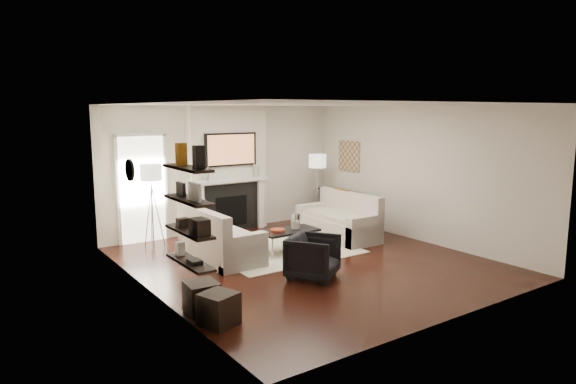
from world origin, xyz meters
TOP-DOWN VIEW (x-y plane):
  - room_envelope at (0.00, 0.00)m, footprint 6.00×6.00m
  - chimney_breast at (0.00, 2.88)m, footprint 1.80×0.25m
  - fireplace_surround at (0.00, 2.74)m, footprint 1.30×0.02m
  - firebox at (0.00, 2.73)m, footprint 0.75×0.02m
  - mantel_pilaster_l at (-0.72, 2.71)m, footprint 0.12×0.08m
  - mantel_pilaster_r at (0.72, 2.71)m, footprint 0.12×0.08m
  - mantel_shelf at (0.00, 2.69)m, footprint 1.70×0.18m
  - tv_body at (0.00, 2.71)m, footprint 1.20×0.06m
  - tv_screen at (0.00, 2.68)m, footprint 1.10×0.00m
  - candlestick_l_tall at (-0.55, 2.70)m, footprint 0.04×0.04m
  - candlestick_l_short at (-0.68, 2.70)m, footprint 0.04×0.04m
  - candlestick_r_tall at (0.55, 2.70)m, footprint 0.04×0.04m
  - candlestick_r_short at (0.68, 2.70)m, footprint 0.04×0.04m
  - hallway_panel at (-1.85, 2.98)m, footprint 0.90×0.02m
  - door_trim_l at (-2.33, 2.96)m, footprint 0.06×0.06m
  - door_trim_r at (-1.37, 2.96)m, footprint 0.06×0.06m
  - door_trim_top at (-1.85, 2.96)m, footprint 1.02×0.06m
  - rug at (0.02, 0.82)m, footprint 2.60×2.00m
  - loveseat_left_base at (-1.14, 1.04)m, footprint 0.85×1.80m
  - loveseat_left_back at (-1.47, 1.04)m, footprint 0.18×1.80m
  - loveseat_left_arm_n at (-1.14, 0.23)m, footprint 0.85×0.18m
  - loveseat_left_arm_s at (-1.14, 1.85)m, footprint 0.85×0.18m
  - loveseat_left_cushion at (-1.09, 1.04)m, footprint 0.63×1.44m
  - pillow_left_orange at (-1.47, 1.34)m, footprint 0.10×0.42m
  - pillow_left_charcoal at (-1.47, 0.74)m, footprint 0.10×0.40m
  - loveseat_right_base at (1.52, 1.00)m, footprint 0.85×1.80m
  - loveseat_right_back at (1.85, 1.00)m, footprint 0.18×1.80m
  - loveseat_right_arm_n at (1.52, 0.19)m, footprint 0.85×0.18m
  - loveseat_right_arm_s at (1.52, 1.81)m, footprint 0.85×0.18m
  - loveseat_right_cushion at (1.47, 1.00)m, footprint 0.63×1.44m
  - pillow_right_orange at (1.85, 1.30)m, footprint 0.10×0.42m
  - pillow_right_charcoal at (1.85, 0.70)m, footprint 0.10×0.40m
  - coffee_table at (0.09, 0.70)m, footprint 1.10×0.55m
  - coffee_leg_nw at (-0.41, 0.48)m, footprint 0.02×0.02m
  - coffee_leg_ne at (0.59, 0.48)m, footprint 0.02×0.02m
  - coffee_leg_sw at (-0.41, 0.92)m, footprint 0.02×0.02m
  - coffee_leg_se at (0.59, 0.92)m, footprint 0.02×0.02m
  - hurricane_glass at (0.24, 0.70)m, footprint 0.17×0.17m
  - hurricane_candle at (0.24, 0.70)m, footprint 0.11×0.11m
  - copper_bowl at (-0.16, 0.70)m, footprint 0.28×0.28m
  - armchair at (-0.44, -0.72)m, footprint 0.98×0.97m
  - lamp_left_post at (-1.85, 2.44)m, footprint 0.02×0.02m
  - lamp_left_shade at (-1.85, 2.44)m, footprint 0.40×0.40m
  - lamp_left_leg_a at (-1.74, 2.44)m, footprint 0.25×0.02m
  - lamp_left_leg_b at (-1.91, 2.54)m, footprint 0.14×0.22m
  - lamp_left_leg_c at (-1.91, 2.35)m, footprint 0.14×0.22m
  - lamp_right_post at (2.05, 2.36)m, footprint 0.02×0.02m
  - lamp_right_shade at (2.05, 2.36)m, footprint 0.40×0.40m
  - lamp_right_leg_a at (2.16, 2.36)m, footprint 0.25×0.02m
  - lamp_right_leg_b at (2.00, 2.46)m, footprint 0.14×0.22m
  - lamp_right_leg_c at (1.99, 2.27)m, footprint 0.14×0.22m
  - console_top at (2.57, 2.18)m, footprint 0.35×1.20m
  - console_leg_n at (2.57, 1.63)m, footprint 0.30×0.04m
  - console_leg_s at (2.57, 2.73)m, footprint 0.30×0.04m
  - wall_art at (2.73, 2.05)m, footprint 0.03×0.70m
  - shelf_bottom at (-2.62, -1.00)m, footprint 0.25×1.00m
  - shelf_lower at (-2.62, -1.00)m, footprint 0.25×1.00m
  - shelf_upper at (-2.62, -1.00)m, footprint 0.25×1.00m
  - shelf_top at (-2.62, -1.00)m, footprint 0.25×1.00m
  - decor_magfile_a at (-2.62, -1.34)m, footprint 0.12×0.10m
  - decor_magfile_b at (-2.62, -0.83)m, footprint 0.12×0.10m
  - decor_frame_a at (-2.62, -1.20)m, footprint 0.04×0.30m
  - decor_frame_b at (-2.62, -0.78)m, footprint 0.04×0.22m
  - decor_wine_rack at (-2.62, -1.31)m, footprint 0.18×0.25m
  - decor_box_small at (-2.62, -0.81)m, footprint 0.15×0.12m
  - decor_books at (-2.62, -1.14)m, footprint 0.14×0.20m
  - decor_box_tall at (-2.62, -0.69)m, footprint 0.10×0.10m
  - clock_rim at (-2.73, 0.90)m, footprint 0.04×0.34m
  - clock_face at (-2.71, 0.90)m, footprint 0.01×0.29m
  - ottoman_near at (-2.47, -0.99)m, footprint 0.43×0.43m
  - ottoman_far at (-2.47, -1.47)m, footprint 0.51×0.51m

SIDE VIEW (x-z plane):
  - rug at x=0.02m, z-range 0.00..0.01m
  - coffee_leg_nw at x=-0.41m, z-range 0.00..0.38m
  - coffee_leg_ne at x=0.59m, z-range 0.00..0.38m
  - coffee_leg_sw at x=-0.41m, z-range 0.00..0.38m
  - coffee_leg_se at x=0.59m, z-range 0.00..0.38m
  - ottoman_near at x=-2.47m, z-range 0.00..0.40m
  - ottoman_far at x=-2.47m, z-range 0.00..0.40m
  - loveseat_left_base at x=-1.14m, z-range 0.00..0.42m
  - loveseat_right_base at x=1.52m, z-range 0.00..0.42m
  - loveseat_left_arm_n at x=-1.14m, z-range 0.00..0.60m
  - loveseat_left_arm_s at x=-1.14m, z-range 0.00..0.60m
  - loveseat_right_arm_n at x=1.52m, z-range 0.00..0.60m
  - loveseat_right_arm_s at x=1.52m, z-range 0.00..0.60m
  - console_leg_n at x=2.57m, z-range 0.00..0.71m
  - console_leg_s at x=2.57m, z-range 0.00..0.71m
  - armchair at x=-0.44m, z-range 0.00..0.74m
  - coffee_table at x=0.09m, z-range 0.38..0.42m
  - copper_bowl at x=-0.16m, z-range 0.42..0.47m
  - firebox at x=0.00m, z-range 0.12..0.78m
  - loveseat_left_cushion at x=-1.09m, z-range 0.42..0.52m
  - loveseat_right_cushion at x=1.47m, z-range 0.42..0.52m
  - hurricane_candle at x=0.24m, z-range 0.41..0.58m
  - fireplace_surround at x=0.00m, z-range 0.00..1.04m
  - loveseat_left_back at x=-1.47m, z-range 0.13..0.93m
  - loveseat_right_back at x=1.85m, z-range 0.13..0.93m
  - mantel_pilaster_l at x=-0.72m, z-range 0.00..1.10m
  - mantel_pilaster_r at x=0.72m, z-range 0.00..1.10m
  - hurricane_glass at x=0.24m, z-range 0.41..0.71m
  - lamp_left_leg_a at x=-1.74m, z-range -0.02..1.22m
  - lamp_left_leg_b at x=-1.91m, z-range -0.02..1.22m
  - lamp_left_leg_c at x=-1.91m, z-range -0.02..1.22m
  - lamp_right_leg_a at x=2.16m, z-range -0.02..1.22m
  - lamp_right_leg_b at x=2.00m, z-range -0.02..1.22m
  - lamp_right_leg_c at x=1.99m, z-range -0.02..1.22m
  - lamp_left_post at x=-1.85m, z-range 0.00..1.20m
  - lamp_right_post at x=2.05m, z-range 0.00..1.20m
  - shelf_bottom at x=-2.62m, z-range 0.68..0.72m
  - pillow_left_charcoal at x=-1.47m, z-range 0.52..0.92m
  - pillow_right_charcoal at x=1.85m, z-range 0.52..0.92m
  - pillow_left_orange at x=-1.47m, z-range 0.52..0.94m
  - pillow_right_orange at x=1.85m, z-range 0.52..0.94m
  - console_top at x=2.57m, z-range 0.71..0.75m
  - decor_books at x=-2.62m, z-range 0.72..0.77m
  - decor_box_tall at x=-2.62m, z-range 0.72..0.90m
  - door_trim_l at x=-2.33m, z-range -0.03..2.13m
  - door_trim_r at x=-1.37m, z-range -0.03..2.13m
  - hallway_panel at x=-1.85m, z-range 0.00..2.10m
  - shelf_lower at x=-2.62m, z-range 1.08..1.12m
  - mantel_shelf at x=0.00m, z-range 1.09..1.16m
  - decor_box_small at x=-2.62m, z-range 1.12..1.24m
  - decor_wine_rack at x=-2.62m, z-range 1.12..1.32m
  - candlestick_l_short at x=-0.68m, z-range 1.15..1.40m
  - candlestick_r_short at x=0.68m, z-range 1.15..1.40m
  - candlestick_l_tall at x=-0.55m, z-range 1.16..1.45m
  - candlestick_r_tall at x=0.55m, z-range 1.16..1.45m
  - room_envelope at x=0.00m, z-range -1.65..4.35m
  - chimney_breast at x=0.00m, z-range 0.00..2.70m
  - lamp_left_shade at x=-1.85m, z-range 1.30..1.60m
  - lamp_right_shade at x=2.05m, z-range 1.30..1.60m
  - shelf_upper at x=-2.62m, z-range 1.48..1.52m
  - wall_art at x=2.73m, z-range 1.20..1.90m
  - decor_frame_b at x=-2.62m, z-range 1.52..1.70m
  - decor_frame_a at x=-2.62m, z-range 1.52..1.74m
  - clock_rim at x=-2.73m, z-range 1.53..1.87m
  - clock_face at x=-2.71m, z-range 1.55..1.84m
  - tv_screen at x=0.00m, z-range 1.47..2.09m
  - tv_body at x=0.00m, z-range 1.43..2.13m
  - shelf_top at x=-2.62m, z-range 1.88..1.92m
  - decor_magfile_a at x=-2.62m, z-range 1.92..2.20m
  - decor_magfile_b at x=-2.62m, z-range 1.92..2.20m
  - door_trim_top at x=-1.85m, z-range 2.10..2.16m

